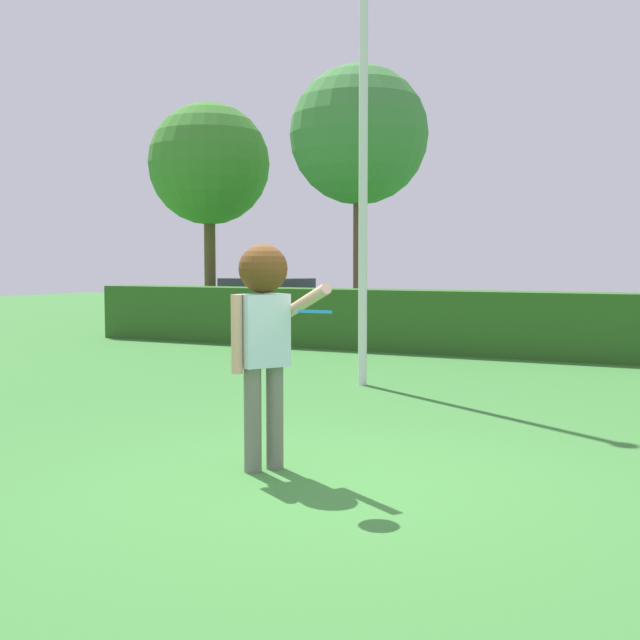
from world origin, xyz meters
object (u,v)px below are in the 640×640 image
Objects in this scene: person at (264,321)px; oak_tree at (359,136)px; parked_car_green at (267,299)px; frisbee at (314,311)px; birch_tree at (209,165)px; lamppost at (363,98)px.

oak_tree reaches higher than person.
person is 15.88m from parked_car_green.
oak_tree is at bearing 111.07° from person.
frisbee is 18.46m from birch_tree.
oak_tree is (5.08, -0.79, 0.36)m from birch_tree.
person is at bearing 147.31° from frisbee.
lamppost is 1.61× the size of parked_car_green.
lamppost is 11.85m from parked_car_green.
oak_tree is at bearing -6.57° from parked_car_green.
parked_car_green is 0.70× the size of birch_tree.
lamppost reaches higher than birch_tree.
oak_tree is (2.91, -0.33, 4.17)m from parked_car_green.
birch_tree is (-2.18, 0.46, 3.81)m from parked_car_green.
birch_tree is 5.16m from oak_tree.
frisbee is (0.67, -0.43, 0.12)m from person.
lamppost is at bearing 104.23° from person.
frisbee is at bearing -67.13° from oak_tree.
person is 0.41× the size of parked_car_green.
person is at bearing -54.12° from birch_tree.
person reaches higher than parked_car_green.
frisbee is 0.04× the size of oak_tree.
oak_tree is at bearing -8.85° from birch_tree.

